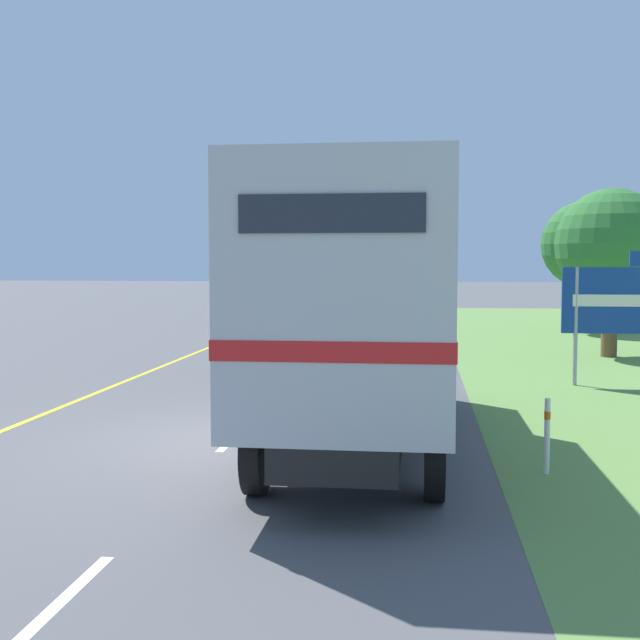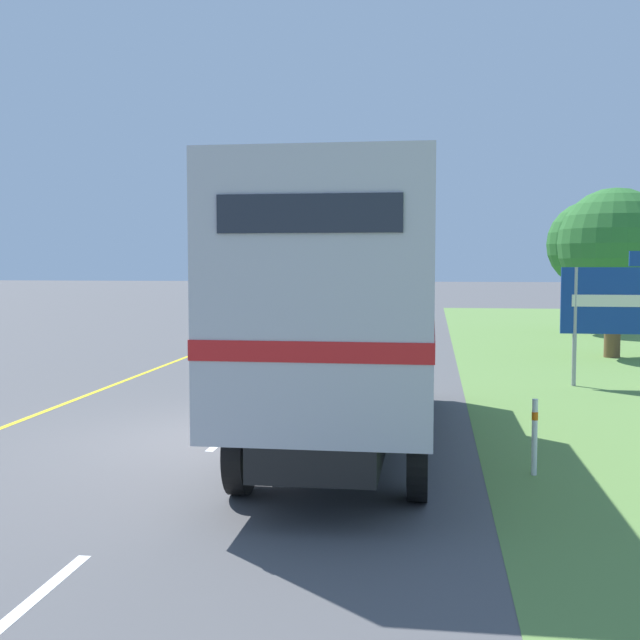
% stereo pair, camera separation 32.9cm
% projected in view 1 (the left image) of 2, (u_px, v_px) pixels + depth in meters
% --- Properties ---
extents(ground_plane, '(200.00, 200.00, 0.00)m').
position_uv_depth(ground_plane, '(233.00, 439.00, 11.93)').
color(ground_plane, '#515154').
extents(edge_line_yellow, '(0.12, 51.91, 0.01)m').
position_uv_depth(edge_line_yellow, '(180.00, 359.00, 21.74)').
color(edge_line_yellow, yellow).
rests_on(edge_line_yellow, ground).
extents(centre_dash_nearest, '(0.12, 2.60, 0.01)m').
position_uv_depth(centre_dash_nearest, '(39.00, 622.00, 5.84)').
color(centre_dash_nearest, white).
rests_on(centre_dash_nearest, ground).
extents(centre_dash_near, '(0.12, 2.60, 0.01)m').
position_uv_depth(centre_dash_near, '(240.00, 432.00, 12.37)').
color(centre_dash_near, white).
rests_on(centre_dash_near, ground).
extents(centre_dash_mid_a, '(0.12, 2.60, 0.01)m').
position_uv_depth(centre_dash_mid_a, '(302.00, 374.00, 18.91)').
color(centre_dash_mid_a, white).
rests_on(centre_dash_mid_a, ground).
extents(centre_dash_mid_b, '(0.12, 2.60, 0.01)m').
position_uv_depth(centre_dash_mid_b, '(332.00, 345.00, 25.44)').
color(centre_dash_mid_b, white).
rests_on(centre_dash_mid_b, ground).
extents(centre_dash_far, '(0.12, 2.60, 0.01)m').
position_uv_depth(centre_dash_far, '(350.00, 328.00, 31.97)').
color(centre_dash_far, white).
rests_on(centre_dash_far, ground).
extents(centre_dash_farthest, '(0.12, 2.60, 0.01)m').
position_uv_depth(centre_dash_farthest, '(362.00, 317.00, 38.51)').
color(centre_dash_farthest, white).
rests_on(centre_dash_farthest, ground).
extents(horse_trailer_truck, '(2.33, 8.35, 3.71)m').
position_uv_depth(horse_trailer_truck, '(361.00, 303.00, 11.23)').
color(horse_trailer_truck, black).
rests_on(horse_trailer_truck, ground).
extents(lead_car_white, '(1.80, 4.24, 2.05)m').
position_uv_depth(lead_car_white, '(289.00, 308.00, 28.12)').
color(lead_car_white, black).
rests_on(lead_car_white, ground).
extents(highway_sign, '(2.01, 0.09, 2.86)m').
position_uv_depth(highway_sign, '(612.00, 303.00, 16.92)').
color(highway_sign, '#9E9EA3').
rests_on(highway_sign, ground).
extents(roadside_tree_near, '(3.07, 3.07, 4.67)m').
position_uv_depth(roadside_tree_near, '(611.00, 245.00, 22.10)').
color(roadside_tree_near, brown).
rests_on(roadside_tree_near, ground).
extents(roadside_tree_mid, '(3.20, 3.20, 4.90)m').
position_uv_depth(roadside_tree_mid, '(585.00, 245.00, 29.57)').
color(roadside_tree_mid, brown).
rests_on(roadside_tree_mid, ground).
extents(delineator_post, '(0.08, 0.08, 0.95)m').
position_uv_depth(delineator_post, '(547.00, 434.00, 9.89)').
color(delineator_post, white).
rests_on(delineator_post, ground).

